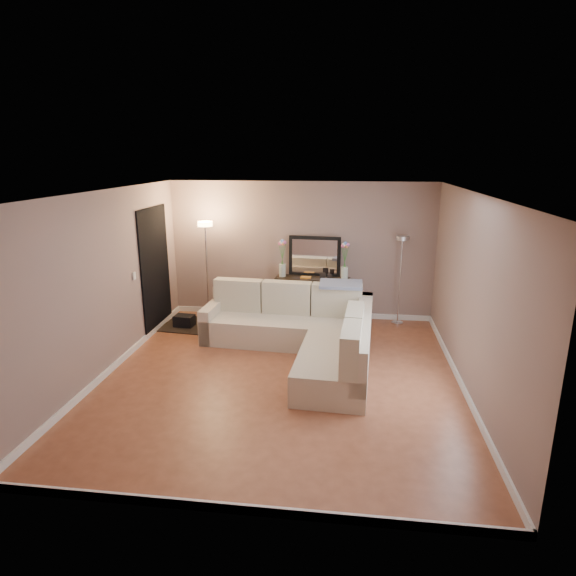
# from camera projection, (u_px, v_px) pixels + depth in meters

# --- Properties ---
(floor) EXTENTS (5.00, 5.50, 0.01)m
(floor) POSITION_uv_depth(u_px,v_px,m) (281.00, 377.00, 6.87)
(floor) COLOR #9B5638
(floor) RESTS_ON ground
(ceiling) EXTENTS (5.00, 5.50, 0.01)m
(ceiling) POSITION_uv_depth(u_px,v_px,m) (280.00, 192.00, 6.17)
(ceiling) COLOR white
(ceiling) RESTS_ON ground
(wall_back) EXTENTS (5.00, 0.02, 2.60)m
(wall_back) POSITION_uv_depth(u_px,v_px,m) (301.00, 251.00, 9.16)
(wall_back) COLOR gray
(wall_back) RESTS_ON ground
(wall_front) EXTENTS (5.00, 0.02, 2.60)m
(wall_front) POSITION_uv_depth(u_px,v_px,m) (233.00, 381.00, 3.88)
(wall_front) COLOR gray
(wall_front) RESTS_ON ground
(wall_left) EXTENTS (0.02, 5.50, 2.60)m
(wall_left) POSITION_uv_depth(u_px,v_px,m) (106.00, 283.00, 6.83)
(wall_left) COLOR gray
(wall_left) RESTS_ON ground
(wall_right) EXTENTS (0.02, 5.50, 2.60)m
(wall_right) POSITION_uv_depth(u_px,v_px,m) (472.00, 296.00, 6.22)
(wall_right) COLOR gray
(wall_right) RESTS_ON ground
(baseboard_back) EXTENTS (5.00, 0.03, 0.10)m
(baseboard_back) POSITION_uv_depth(u_px,v_px,m) (300.00, 313.00, 9.47)
(baseboard_back) COLOR white
(baseboard_back) RESTS_ON ground
(baseboard_front) EXTENTS (5.00, 0.03, 0.10)m
(baseboard_front) POSITION_uv_depth(u_px,v_px,m) (238.00, 509.00, 4.24)
(baseboard_front) COLOR white
(baseboard_front) RESTS_ON ground
(baseboard_left) EXTENTS (0.03, 5.50, 0.10)m
(baseboard_left) POSITION_uv_depth(u_px,v_px,m) (116.00, 364.00, 7.16)
(baseboard_left) COLOR white
(baseboard_left) RESTS_ON ground
(baseboard_right) EXTENTS (0.03, 5.50, 0.10)m
(baseboard_right) POSITION_uv_depth(u_px,v_px,m) (461.00, 384.00, 6.55)
(baseboard_right) COLOR white
(baseboard_right) RESTS_ON ground
(doorway) EXTENTS (0.02, 1.20, 2.20)m
(doorway) POSITION_uv_depth(u_px,v_px,m) (155.00, 270.00, 8.50)
(doorway) COLOR black
(doorway) RESTS_ON ground
(switch_plate) EXTENTS (0.02, 0.08, 0.12)m
(switch_plate) POSITION_uv_depth(u_px,v_px,m) (134.00, 276.00, 7.66)
(switch_plate) COLOR white
(switch_plate) RESTS_ON ground
(sectional_sofa) EXTENTS (2.85, 2.85, 0.98)m
(sectional_sofa) POSITION_uv_depth(u_px,v_px,m) (305.00, 331.00, 7.62)
(sectional_sofa) COLOR beige
(sectional_sofa) RESTS_ON floor
(throw_blanket) EXTENTS (0.71, 0.42, 0.09)m
(throw_blanket) POSITION_uv_depth(u_px,v_px,m) (341.00, 284.00, 8.01)
(throw_blanket) COLOR gray
(throw_blanket) RESTS_ON sectional_sofa
(console_table) EXTENTS (1.40, 0.48, 0.85)m
(console_table) POSITION_uv_depth(u_px,v_px,m) (308.00, 297.00, 9.08)
(console_table) COLOR black
(console_table) RESTS_ON floor
(leaning_mirror) EXTENTS (0.98, 0.12, 0.76)m
(leaning_mirror) POSITION_uv_depth(u_px,v_px,m) (315.00, 256.00, 9.04)
(leaning_mirror) COLOR black
(leaning_mirror) RESTS_ON console_table
(table_decor) EXTENTS (0.59, 0.14, 0.14)m
(table_decor) POSITION_uv_depth(u_px,v_px,m) (312.00, 277.00, 8.93)
(table_decor) COLOR orange
(table_decor) RESTS_ON console_table
(flower_vase_left) EXTENTS (0.16, 0.14, 0.73)m
(flower_vase_left) POSITION_uv_depth(u_px,v_px,m) (282.00, 261.00, 9.00)
(flower_vase_left) COLOR silver
(flower_vase_left) RESTS_ON console_table
(flower_vase_right) EXTENTS (0.16, 0.14, 0.73)m
(flower_vase_right) POSITION_uv_depth(u_px,v_px,m) (345.00, 264.00, 8.78)
(flower_vase_right) COLOR silver
(flower_vase_right) RESTS_ON console_table
(floor_lamp_lit) EXTENTS (0.29, 0.29, 1.89)m
(floor_lamp_lit) POSITION_uv_depth(u_px,v_px,m) (206.00, 252.00, 8.89)
(floor_lamp_lit) COLOR silver
(floor_lamp_lit) RESTS_ON floor
(floor_lamp_unlit) EXTENTS (0.26, 0.26, 1.66)m
(floor_lamp_unlit) POSITION_uv_depth(u_px,v_px,m) (401.00, 263.00, 8.73)
(floor_lamp_unlit) COLOR silver
(floor_lamp_unlit) RESTS_ON floor
(charcoal_rug) EXTENTS (1.32, 1.04, 0.02)m
(charcoal_rug) POSITION_uv_depth(u_px,v_px,m) (197.00, 325.00, 8.93)
(charcoal_rug) COLOR black
(charcoal_rug) RESTS_ON floor
(black_bag) EXTENTS (0.37, 0.28, 0.23)m
(black_bag) POSITION_uv_depth(u_px,v_px,m) (184.00, 321.00, 8.86)
(black_bag) COLOR black
(black_bag) RESTS_ON charcoal_rug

